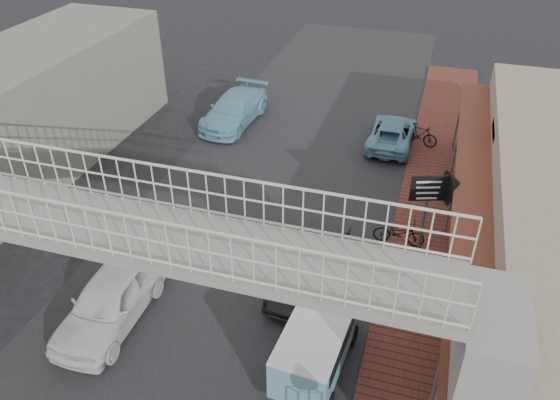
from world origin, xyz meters
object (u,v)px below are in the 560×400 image
Objects in this scene: angkot_curb at (392,133)px; motorcycle_near at (399,233)px; white_hatchback at (111,299)px; arrow_sign at (453,189)px; angkot_van at (316,342)px; angkot_far at (234,109)px; dark_sedan at (310,265)px; motorcycle_far at (419,135)px.

motorcycle_near is (1.26, -7.77, -0.03)m from angkot_curb.
white_hatchback is 11.40m from arrow_sign.
angkot_far is at bearing 123.28° from angkot_van.
arrow_sign is at bearing 110.73° from angkot_curb.
dark_sedan is 10.67m from angkot_curb.
white_hatchback is 2.54× the size of motorcycle_near.
dark_sedan is at bearing 111.42° from angkot_van.
angkot_van reaches higher than motorcycle_far.
angkot_far is 1.43× the size of angkot_van.
angkot_far is 2.82× the size of motorcycle_near.
motorcycle_near is (9.30, -7.78, -0.17)m from angkot_far.
motorcycle_near is (1.51, 6.24, -0.51)m from angkot_van.
arrow_sign reaches higher than motorcycle_near.
angkot_van is at bearing -67.90° from dark_sedan.
white_hatchback reaches higher than angkot_far.
arrow_sign is (1.51, -7.89, 2.06)m from motorcycle_far.
angkot_far reaches higher than dark_sedan.
dark_sedan is at bearing 135.72° from motorcycle_near.
motorcycle_far is (1.51, 14.17, -0.46)m from angkot_van.
motorcycle_near is at bearing 37.28° from white_hatchback.
motorcycle_near is at bearing 52.63° from dark_sedan.
white_hatchback is at bearing -142.99° from dark_sedan.
angkot_far is (-8.04, 0.01, 0.14)m from angkot_curb.
angkot_van is (6.37, -0.08, 0.30)m from white_hatchback.
angkot_far is 1.60× the size of arrow_sign.
motorcycle_far is at bearing -2.02° from motorcycle_near.
white_hatchback is 15.42m from angkot_curb.
angkot_far reaches higher than motorcycle_far.
white_hatchback is at bearing 65.62° from angkot_curb.
angkot_far is at bearing 127.32° from dark_sedan.
angkot_curb is 1.27m from motorcycle_far.
arrow_sign is (3.01, 6.28, 1.61)m from angkot_van.
dark_sedan is 3.60m from angkot_van.
angkot_curb is 8.47m from arrow_sign.
dark_sedan is 3.81m from motorcycle_near.
motorcycle_near is 1.03× the size of motorcycle_far.
arrow_sign reaches higher than angkot_van.
dark_sedan is 2.40× the size of motorcycle_near.
angkot_van is 1.12× the size of arrow_sign.
motorcycle_near is at bearing 80.64° from angkot_van.
arrow_sign reaches higher than angkot_far.
arrow_sign reaches higher than dark_sedan.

